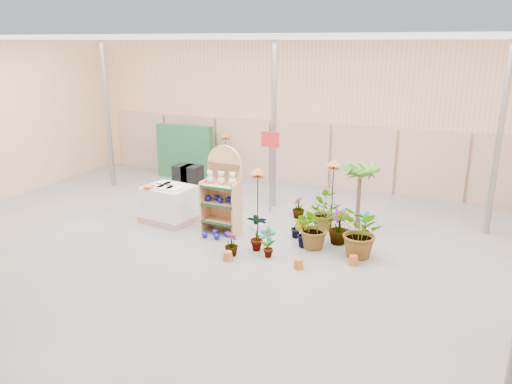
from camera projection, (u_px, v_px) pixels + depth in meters
room at (234, 146)px, 11.15m from camera, size 15.20×12.10×4.70m
display_shelf at (223, 192)px, 12.01m from camera, size 0.90×0.58×2.11m
teddy_bears at (222, 179)px, 11.81m from camera, size 0.77×0.20×0.32m
gazing_balls_shelf at (221, 199)px, 11.93m from camera, size 0.77×0.26×0.15m
gazing_balls_floor at (216, 234)px, 11.79m from camera, size 0.63×0.39×0.15m
pallet_stack at (169, 204)px, 12.78m from camera, size 1.44×1.26×0.96m
charcoal_planters at (188, 182)px, 14.62m from camera, size 0.80×0.50×1.00m
trellis_stock at (185, 152)px, 16.71m from camera, size 2.00×0.30×1.80m
offer_sign at (270, 155)px, 13.13m from camera, size 0.50×0.08×2.20m
bird_table_front at (258, 173)px, 11.36m from camera, size 0.34×0.34×1.71m
bird_table_right at (334, 165)px, 11.68m from camera, size 0.34×0.34×1.82m
bird_table_back at (226, 136)px, 15.58m from camera, size 0.34×0.34×1.75m
palm at (360, 170)px, 11.98m from camera, size 0.70×0.70×1.73m
potted_plant_0 at (257, 231)px, 10.96m from camera, size 0.50×0.37×0.89m
potted_plant_1 at (302, 233)px, 11.20m from camera, size 0.40×0.35×0.63m
potted_plant_2 at (315, 226)px, 11.09m from camera, size 1.20×1.20×1.01m
potted_plant_3 at (339, 227)px, 11.35m from camera, size 0.55×0.55×0.80m
potted_plant_4 at (365, 225)px, 11.67m from camera, size 0.39×0.32×0.65m
potted_plant_5 at (297, 227)px, 11.74m from camera, size 0.33×0.36×0.52m
potted_plant_6 at (322, 212)px, 12.21m from camera, size 1.08×1.06×0.90m
potted_plant_7 at (231, 244)px, 10.75m from camera, size 0.29×0.29×0.52m
potted_plant_8 at (268, 242)px, 10.64m from camera, size 0.40×0.32×0.67m
potted_plant_10 at (362, 232)px, 10.54m from camera, size 1.39×1.38×1.17m
potted_plant_11 at (298, 207)px, 13.04m from camera, size 0.41×0.41×0.57m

